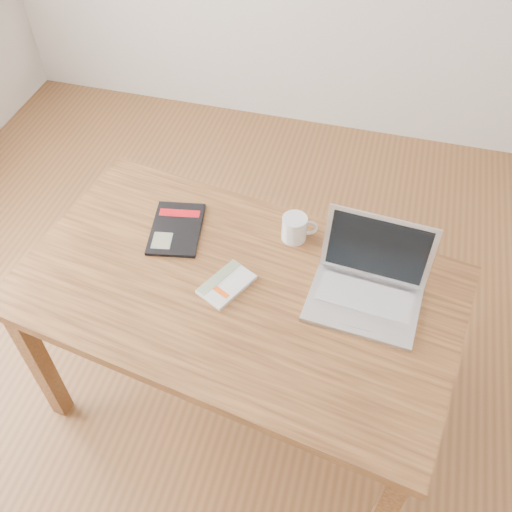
% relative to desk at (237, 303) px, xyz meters
% --- Properties ---
extents(room, '(4.04, 4.04, 2.70)m').
position_rel_desk_xyz_m(room, '(-0.11, 0.03, 0.69)').
color(room, brown).
rests_on(room, ground).
extents(desk, '(1.56, 1.04, 0.75)m').
position_rel_desk_xyz_m(desk, '(0.00, 0.00, 0.00)').
color(desk, brown).
rests_on(desk, ground).
extents(white_guidebook, '(0.18, 0.21, 0.02)m').
position_rel_desk_xyz_m(white_guidebook, '(-0.03, -0.01, 0.10)').
color(white_guidebook, beige).
rests_on(white_guidebook, desk).
extents(black_guidebook, '(0.22, 0.29, 0.01)m').
position_rel_desk_xyz_m(black_guidebook, '(-0.28, 0.19, 0.10)').
color(black_guidebook, black).
rests_on(black_guidebook, desk).
extents(laptop, '(0.37, 0.32, 0.24)m').
position_rel_desk_xyz_m(laptop, '(0.41, 0.08, 0.14)').
color(laptop, '#BDBDC2').
rests_on(laptop, desk).
extents(coffee_mug, '(0.13, 0.09, 0.09)m').
position_rel_desk_xyz_m(coffee_mug, '(0.14, 0.27, 0.14)').
color(coffee_mug, white).
rests_on(coffee_mug, desk).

